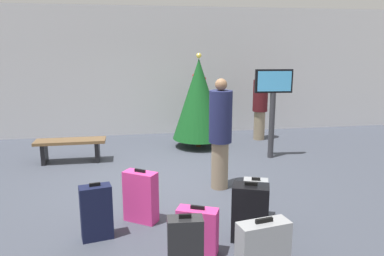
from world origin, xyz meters
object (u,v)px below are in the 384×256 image
flight_info_kiosk (273,98)px  suitcase_0 (255,199)px  suitcase_3 (96,212)px  suitcase_4 (141,197)px  traveller_1 (220,132)px  suitcase_6 (197,231)px  suitcase_1 (250,213)px  holiday_tree (199,99)px  waiting_bench (71,145)px  suitcase_2 (185,255)px  traveller_0 (260,105)px

flight_info_kiosk → suitcase_0: size_ratio=3.15×
suitcase_3 → suitcase_4: suitcase_4 is taller
traveller_1 → suitcase_0: size_ratio=3.09×
flight_info_kiosk → traveller_1: bearing=-134.6°
suitcase_0 → traveller_1: bearing=99.6°
flight_info_kiosk → suitcase_6: (-2.26, -3.50, -1.02)m
suitcase_0 → suitcase_1: bearing=-115.3°
traveller_1 → suitcase_1: bearing=-91.7°
traveller_1 → suitcase_0: bearing=-80.4°
holiday_tree → suitcase_3: 4.66m
waiting_bench → suitcase_2: suitcase_2 is taller
suitcase_6 → suitcase_2: bearing=-110.0°
holiday_tree → suitcase_4: bearing=-112.1°
waiting_bench → suitcase_6: suitcase_6 is taller
suitcase_2 → suitcase_4: suitcase_2 is taller
flight_info_kiosk → waiting_bench: 4.32m
traveller_0 → suitcase_6: size_ratio=2.90×
traveller_1 → suitcase_4: size_ratio=2.49×
traveller_0 → suitcase_6: bearing=-116.8°
waiting_bench → traveller_0: 4.69m
suitcase_4 → traveller_0: bearing=52.5°
suitcase_4 → suitcase_6: 1.13m
holiday_tree → flight_info_kiosk: 1.79m
suitcase_0 → suitcase_1: size_ratio=0.80×
suitcase_1 → waiting_bench: bearing=125.6°
traveller_1 → suitcase_1: (-0.05, -1.77, -0.62)m
traveller_0 → suitcase_1: size_ratio=2.26×
traveller_1 → suitcase_2: 2.88m
holiday_tree → suitcase_1: (-0.20, -4.45, -0.79)m
traveller_0 → suitcase_0: traveller_0 is taller
holiday_tree → suitcase_3: bearing=-116.8°
suitcase_6 → waiting_bench: bearing=116.6°
suitcase_2 → suitcase_3: suitcase_2 is taller
suitcase_0 → suitcase_2: size_ratio=0.73×
holiday_tree → suitcase_0: 4.00m
suitcase_0 → suitcase_2: (-1.20, -1.42, 0.11)m
holiday_tree → suitcase_4: (-1.51, -3.71, -0.79)m
traveller_0 → suitcase_2: (-2.81, -5.76, -0.50)m
suitcase_6 → suitcase_3: bearing=154.8°
holiday_tree → suitcase_0: size_ratio=3.67×
traveller_1 → suitcase_3: (-1.92, -1.41, -0.63)m
traveller_1 → suitcase_6: traveller_1 is taller
flight_info_kiosk → suitcase_6: size_ratio=3.22×
suitcase_2 → suitcase_4: (-0.37, 1.61, -0.04)m
holiday_tree → traveller_1: size_ratio=1.19×
flight_info_kiosk → traveller_1: flight_info_kiosk is taller
suitcase_1 → suitcase_2: bearing=-137.2°
suitcase_2 → suitcase_6: 0.72m
traveller_0 → holiday_tree: bearing=-165.4°
flight_info_kiosk → suitcase_1: bearing=-115.4°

